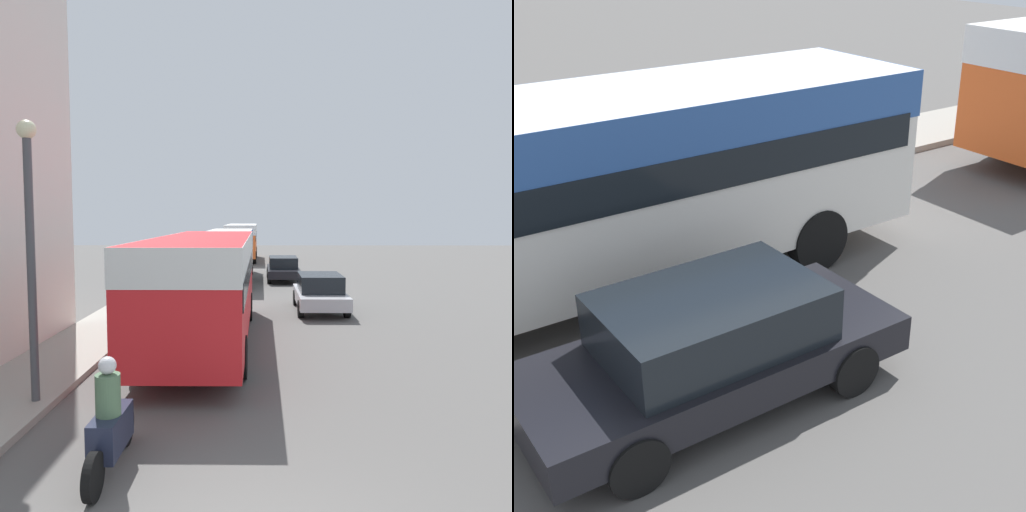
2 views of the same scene
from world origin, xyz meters
TOP-DOWN VIEW (x-y plane):
  - bus_following at (-1.80, 24.36)m, footprint 2.60×10.06m
  - car_far_curb at (1.32, 24.38)m, footprint 1.88×4.41m

SIDE VIEW (x-z plane):
  - car_far_curb at x=1.32m, z-range 0.04..1.43m
  - bus_following at x=-1.80m, z-range 0.44..3.35m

